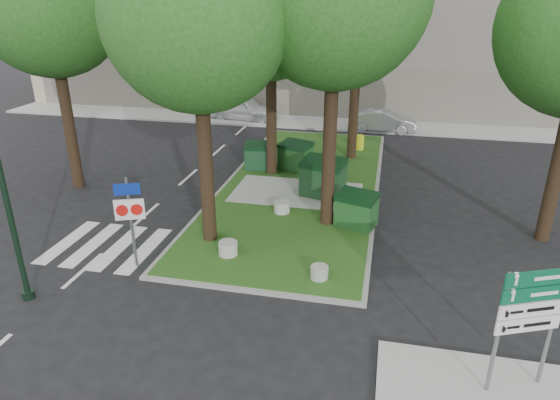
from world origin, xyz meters
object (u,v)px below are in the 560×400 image
(dumpster_b, at_px, (296,156))
(dumpster_c, at_px, (323,178))
(dumpster_a, at_px, (260,156))
(litter_bin, at_px, (360,142))
(tree_median_mid, at_px, (273,5))
(bollard_left, at_px, (228,248))
(directional_sign, at_px, (529,311))
(car_white, at_px, (243,108))
(bollard_right, at_px, (319,272))
(traffic_sign_pole, at_px, (130,211))
(car_silver, at_px, (383,121))
(dumpster_d, at_px, (356,210))
(bollard_mid, at_px, (282,207))

(dumpster_b, relative_size, dumpster_c, 0.88)
(dumpster_a, bearing_deg, litter_bin, 35.21)
(tree_median_mid, bearing_deg, bollard_left, -87.64)
(dumpster_c, distance_m, directional_sign, 10.65)
(car_white, bearing_deg, dumpster_c, -142.74)
(bollard_right, xyz_separation_m, traffic_sign_pole, (-5.37, -0.31, 1.49))
(tree_median_mid, height_order, bollard_left, tree_median_mid)
(tree_median_mid, relative_size, car_silver, 2.66)
(dumpster_d, bearing_deg, tree_median_mid, 148.74)
(bollard_mid, xyz_separation_m, car_white, (-5.39, 13.50, 0.42))
(bollard_mid, height_order, car_white, car_white)
(dumpster_a, relative_size, car_white, 0.32)
(tree_median_mid, relative_size, car_white, 2.29)
(tree_median_mid, relative_size, dumpster_a, 7.16)
(bollard_right, height_order, car_white, car_white)
(bollard_right, relative_size, traffic_sign_pole, 0.18)
(tree_median_mid, relative_size, bollard_left, 17.33)
(bollard_mid, bearing_deg, litter_bin, 75.41)
(dumpster_a, xyz_separation_m, dumpster_b, (1.60, 0.19, 0.04))
(dumpster_a, distance_m, dumpster_d, 6.87)
(dumpster_b, distance_m, traffic_sign_pole, 9.67)
(dumpster_c, xyz_separation_m, traffic_sign_pole, (-4.62, -6.35, 0.94))
(tree_median_mid, xyz_separation_m, litter_bin, (3.41, 4.30, -6.50))
(dumpster_a, xyz_separation_m, directional_sign, (8.36, -11.84, 1.22))
(bollard_right, relative_size, litter_bin, 0.69)
(tree_median_mid, height_order, directional_sign, tree_median_mid)
(litter_bin, height_order, car_white, car_white)
(bollard_mid, xyz_separation_m, traffic_sign_pole, (-3.42, -4.44, 1.46))
(litter_bin, height_order, car_silver, car_silver)
(directional_sign, bearing_deg, car_white, 96.47)
(bollard_right, bearing_deg, car_silver, 85.80)
(bollard_mid, bearing_deg, dumpster_c, 57.73)
(tree_median_mid, relative_size, dumpster_c, 5.39)
(bollard_right, relative_size, car_white, 0.11)
(dumpster_c, height_order, bollard_mid, dumpster_c)
(bollard_mid, bearing_deg, tree_median_mid, 106.91)
(dumpster_d, relative_size, bollard_left, 2.65)
(tree_median_mid, bearing_deg, car_silver, 62.50)
(tree_median_mid, distance_m, litter_bin, 8.50)
(tree_median_mid, distance_m, car_white, 12.05)
(litter_bin, xyz_separation_m, directional_sign, (4.19, -15.70, 1.43))
(dumpster_c, height_order, dumpster_d, dumpster_c)
(traffic_sign_pole, bearing_deg, bollard_left, 1.63)
(tree_median_mid, relative_size, dumpster_b, 6.12)
(dumpster_b, bearing_deg, bollard_mid, -64.13)
(dumpster_c, bearing_deg, car_silver, 93.90)
(tree_median_mid, bearing_deg, litter_bin, 51.57)
(traffic_sign_pole, bearing_deg, bollard_right, -17.90)
(litter_bin, bearing_deg, traffic_sign_pole, -113.61)
(bollard_left, distance_m, bollard_right, 2.97)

